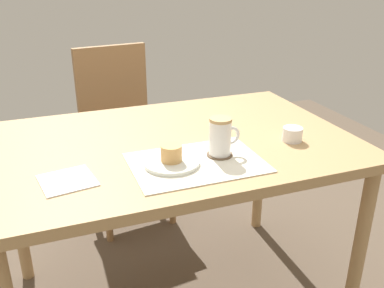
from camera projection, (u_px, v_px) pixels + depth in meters
name	position (u px, v px, depth m)	size (l,w,h in m)	color
dining_table	(173.00, 158.00, 1.56)	(1.28, 0.85, 0.73)	tan
wooden_chair	(121.00, 129.00, 2.29)	(0.46, 0.46, 0.92)	#997047
placemat	(196.00, 163.00, 1.35)	(0.41, 0.29, 0.00)	silver
pastry_plate	(172.00, 162.00, 1.33)	(0.18, 0.18, 0.01)	silver
pastry	(171.00, 153.00, 1.32)	(0.07, 0.07, 0.05)	#E0A860
coffee_coaster	(220.00, 155.00, 1.40)	(0.08, 0.08, 0.01)	brown
coffee_mug	(221.00, 136.00, 1.37)	(0.11, 0.07, 0.12)	white
paper_napkin	(67.00, 181.00, 1.24)	(0.15, 0.15, 0.00)	white
sugar_bowl	(292.00, 134.00, 1.51)	(0.07, 0.07, 0.05)	white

